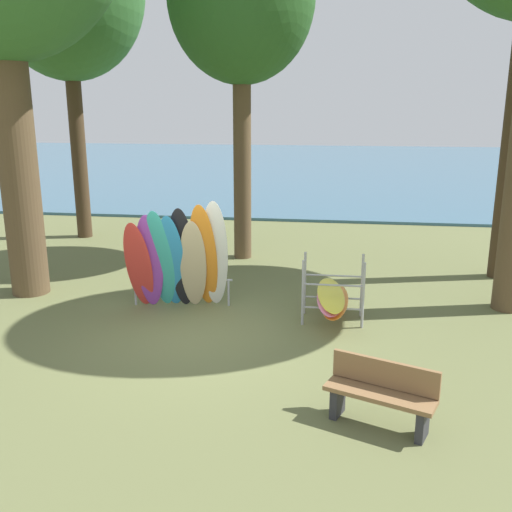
{
  "coord_description": "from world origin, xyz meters",
  "views": [
    {
      "loc": [
        2.45,
        -9.36,
        4.03
      ],
      "look_at": [
        0.94,
        1.46,
        1.1
      ],
      "focal_mm": 40.22,
      "sensor_mm": 36.0,
      "label": 1
    }
  ],
  "objects": [
    {
      "name": "ground_plane",
      "position": [
        0.0,
        0.0,
        0.0
      ],
      "size": [
        80.0,
        80.0,
        0.0
      ],
      "primitive_type": "plane",
      "color": "#60663D"
    },
    {
      "name": "lake_water",
      "position": [
        0.0,
        28.28,
        0.05
      ],
      "size": [
        80.0,
        36.0,
        0.1
      ],
      "primitive_type": "cube",
      "color": "#38607A",
      "rests_on": "ground"
    },
    {
      "name": "board_storage_rack",
      "position": [
        2.46,
        1.02,
        0.47
      ],
      "size": [
        1.15,
        2.13,
        1.25
      ],
      "color": "#9EA0A5",
      "rests_on": "ground"
    },
    {
      "name": "park_bench",
      "position": [
        3.12,
        -2.59,
        0.45
      ],
      "size": [
        1.45,
        0.91,
        0.85
      ],
      "color": "#2D2D33",
      "rests_on": "ground"
    },
    {
      "name": "tree_far_right_back",
      "position": [
        0.03,
        5.38,
        6.43
      ],
      "size": [
        3.59,
        3.59,
        8.58
      ],
      "color": "brown",
      "rests_on": "ground"
    },
    {
      "name": "leaning_board_pile",
      "position": [
        -0.57,
        1.17,
        1.03
      ],
      "size": [
        2.09,
        1.06,
        2.28
      ],
      "color": "red",
      "rests_on": "ground"
    }
  ]
}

